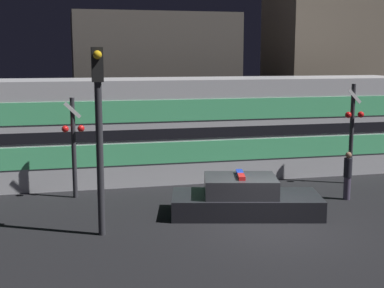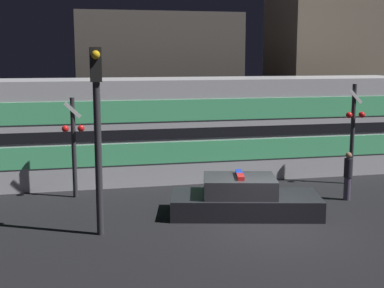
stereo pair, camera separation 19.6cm
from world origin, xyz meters
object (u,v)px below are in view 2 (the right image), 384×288
crossing_signal_near (353,130)px  pedestrian (348,175)px  train (151,129)px  traffic_light_corner (97,124)px  police_car (244,199)px

crossing_signal_near → pedestrian: bearing=-121.9°
train → pedestrian: 7.83m
crossing_signal_near → traffic_light_corner: 10.48m
traffic_light_corner → train: bearing=70.2°
pedestrian → train: bearing=140.8°
train → traffic_light_corner: bearing=-109.8°
police_car → traffic_light_corner: bearing=-154.8°
police_car → traffic_light_corner: 5.21m
train → police_car: bearing=-70.6°
train → traffic_light_corner: (-2.41, -6.68, 1.08)m
train → traffic_light_corner: 7.18m
train → crossing_signal_near: size_ratio=5.68×
pedestrian → crossing_signal_near: (1.29, 2.07, 1.25)m
police_car → traffic_light_corner: traffic_light_corner is taller
train → pedestrian: size_ratio=13.13×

